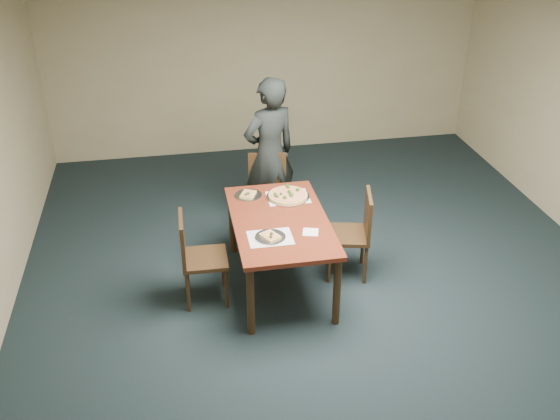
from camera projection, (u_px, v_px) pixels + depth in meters
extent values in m
plane|color=black|center=(336.00, 315.00, 5.83)|extent=(8.00, 8.00, 0.00)
plane|color=tan|center=(265.00, 54.00, 8.58)|extent=(6.00, 0.00, 6.00)
plane|color=white|center=(353.00, 7.00, 4.47)|extent=(8.00, 8.00, 0.00)
cube|color=#521C10|center=(280.00, 221.00, 5.92)|extent=(0.90, 1.50, 0.04)
cylinder|color=black|center=(251.00, 301.00, 5.45)|extent=(0.07, 0.07, 0.70)
cylinder|color=black|center=(232.00, 223.00, 6.63)|extent=(0.07, 0.07, 0.70)
cylinder|color=black|center=(337.00, 292.00, 5.57)|extent=(0.07, 0.07, 0.70)
cylinder|color=black|center=(304.00, 216.00, 6.76)|extent=(0.07, 0.07, 0.70)
cube|color=black|center=(267.00, 198.00, 6.91)|extent=(0.49, 0.49, 0.04)
cylinder|color=black|center=(251.00, 225.00, 6.87)|extent=(0.04, 0.04, 0.43)
cylinder|color=black|center=(252.00, 209.00, 7.18)|extent=(0.04, 0.04, 0.43)
cylinder|color=black|center=(284.00, 224.00, 6.87)|extent=(0.04, 0.04, 0.43)
cylinder|color=black|center=(283.00, 209.00, 7.19)|extent=(0.04, 0.04, 0.43)
cube|color=black|center=(267.00, 171.00, 6.96)|extent=(0.42, 0.11, 0.44)
cube|color=black|center=(205.00, 259.00, 5.85)|extent=(0.43, 0.43, 0.04)
cylinder|color=black|center=(227.00, 289.00, 5.84)|extent=(0.04, 0.04, 0.43)
cylinder|color=black|center=(188.00, 292.00, 5.79)|extent=(0.04, 0.04, 0.43)
cylinder|color=black|center=(223.00, 267.00, 6.15)|extent=(0.04, 0.04, 0.43)
cylinder|color=black|center=(187.00, 270.00, 6.10)|extent=(0.04, 0.04, 0.43)
cube|color=black|center=(182.00, 239.00, 5.71)|extent=(0.04, 0.42, 0.44)
cube|color=black|center=(347.00, 235.00, 6.23)|extent=(0.50, 0.50, 0.04)
cylinder|color=black|center=(328.00, 245.00, 6.51)|extent=(0.04, 0.04, 0.43)
cylinder|color=black|center=(363.00, 246.00, 6.50)|extent=(0.04, 0.04, 0.43)
cylinder|color=black|center=(329.00, 264.00, 6.19)|extent=(0.04, 0.04, 0.43)
cylinder|color=black|center=(365.00, 265.00, 6.18)|extent=(0.04, 0.04, 0.43)
cube|color=black|center=(368.00, 215.00, 6.11)|extent=(0.13, 0.42, 0.44)
imported|color=black|center=(270.00, 154.00, 6.93)|extent=(0.75, 0.62, 1.75)
cube|color=white|center=(288.00, 197.00, 6.29)|extent=(0.42, 0.32, 0.00)
cube|color=white|center=(270.00, 238.00, 5.61)|extent=(0.40, 0.30, 0.00)
cylinder|color=silver|center=(288.00, 197.00, 6.29)|extent=(0.44, 0.44, 0.01)
cylinder|color=tan|center=(288.00, 195.00, 6.28)|extent=(0.39, 0.39, 0.02)
cylinder|color=#FFCF85|center=(288.00, 194.00, 6.27)|extent=(0.35, 0.35, 0.01)
sphere|color=#1F3F13|center=(275.00, 194.00, 6.24)|extent=(0.03, 0.03, 0.03)
sphere|color=#1F3F13|center=(298.00, 190.00, 6.32)|extent=(0.04, 0.04, 0.04)
sphere|color=#1F3F13|center=(288.00, 187.00, 6.37)|extent=(0.03, 0.03, 0.03)
sphere|color=#1F3F13|center=(287.00, 186.00, 6.40)|extent=(0.04, 0.04, 0.04)
sphere|color=#1F3F13|center=(285.00, 197.00, 6.18)|extent=(0.04, 0.04, 0.04)
sphere|color=#1F3F13|center=(291.00, 196.00, 6.21)|extent=(0.03, 0.03, 0.03)
sphere|color=#1F3F13|center=(277.00, 196.00, 6.20)|extent=(0.03, 0.03, 0.03)
sphere|color=#1F3F13|center=(281.00, 194.00, 6.25)|extent=(0.03, 0.03, 0.03)
sphere|color=#1F3F13|center=(292.00, 195.00, 6.23)|extent=(0.04, 0.04, 0.04)
sphere|color=#1F3F13|center=(276.00, 196.00, 6.21)|extent=(0.04, 0.04, 0.04)
sphere|color=#1F3F13|center=(291.00, 194.00, 6.24)|extent=(0.04, 0.04, 0.04)
sphere|color=#1F3F13|center=(289.00, 192.00, 6.29)|extent=(0.04, 0.04, 0.04)
cylinder|color=silver|center=(270.00, 237.00, 5.61)|extent=(0.28, 0.28, 0.01)
cube|color=tan|center=(270.00, 236.00, 5.61)|extent=(0.20, 0.21, 0.02)
cube|color=#FFCF85|center=(270.00, 235.00, 5.60)|extent=(0.15, 0.17, 0.01)
sphere|color=#1F3F13|center=(271.00, 236.00, 5.55)|extent=(0.03, 0.03, 0.03)
sphere|color=#1F3F13|center=(271.00, 234.00, 5.60)|extent=(0.03, 0.03, 0.03)
cylinder|color=silver|center=(248.00, 195.00, 6.32)|extent=(0.28, 0.28, 0.01)
cube|color=tan|center=(248.00, 194.00, 6.32)|extent=(0.19, 0.21, 0.02)
cube|color=#FFCF85|center=(248.00, 193.00, 6.31)|extent=(0.15, 0.17, 0.01)
sphere|color=#1F3F13|center=(248.00, 193.00, 6.28)|extent=(0.03, 0.03, 0.03)
sphere|color=#1F3F13|center=(246.00, 194.00, 6.26)|extent=(0.03, 0.03, 0.03)
cube|color=white|center=(311.00, 232.00, 5.69)|extent=(0.17, 0.17, 0.01)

